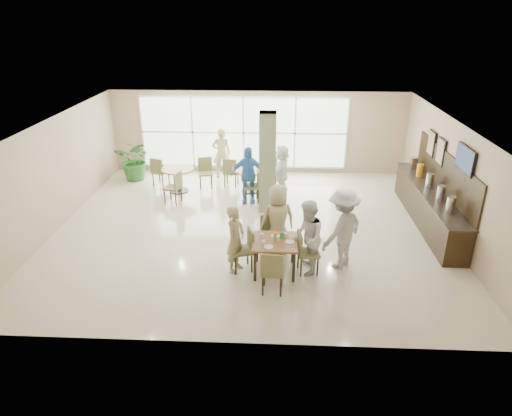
{
  "coord_description": "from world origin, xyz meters",
  "views": [
    {
      "loc": [
        0.66,
        -10.74,
        5.31
      ],
      "look_at": [
        0.2,
        -1.2,
        1.1
      ],
      "focal_mm": 32.0,
      "sensor_mm": 36.0,
      "label": 1
    }
  ],
  "objects_px": {
    "teen_far": "(278,220)",
    "main_table": "(275,245)",
    "teen_left": "(235,239)",
    "teen_standing": "(342,229)",
    "adult_a": "(248,175)",
    "adult_standing": "(221,153)",
    "round_table_left": "(178,174)",
    "round_table_right": "(251,173)",
    "teen_right": "(307,238)",
    "buffet_counter": "(429,204)",
    "adult_b": "(282,169)",
    "potted_plant": "(136,160)"
  },
  "relations": [
    {
      "from": "adult_b",
      "to": "teen_right",
      "type": "bearing_deg",
      "value": 23.78
    },
    {
      "from": "main_table",
      "to": "adult_b",
      "type": "distance_m",
      "value": 4.67
    },
    {
      "from": "teen_left",
      "to": "teen_standing",
      "type": "bearing_deg",
      "value": -59.88
    },
    {
      "from": "round_table_right",
      "to": "teen_left",
      "type": "bearing_deg",
      "value": -90.69
    },
    {
      "from": "adult_b",
      "to": "teen_left",
      "type": "bearing_deg",
      "value": 5.12
    },
    {
      "from": "teen_far",
      "to": "teen_standing",
      "type": "distance_m",
      "value": 1.51
    },
    {
      "from": "teen_far",
      "to": "teen_right",
      "type": "height_order",
      "value": "teen_far"
    },
    {
      "from": "main_table",
      "to": "adult_a",
      "type": "bearing_deg",
      "value": 102.15
    },
    {
      "from": "round_table_right",
      "to": "teen_right",
      "type": "bearing_deg",
      "value": -72.69
    },
    {
      "from": "round_table_left",
      "to": "adult_a",
      "type": "bearing_deg",
      "value": -19.13
    },
    {
      "from": "main_table",
      "to": "round_table_right",
      "type": "distance_m",
      "value": 4.82
    },
    {
      "from": "teen_far",
      "to": "teen_standing",
      "type": "xyz_separation_m",
      "value": [
        1.41,
        -0.53,
        0.07
      ]
    },
    {
      "from": "potted_plant",
      "to": "teen_far",
      "type": "relative_size",
      "value": 0.82
    },
    {
      "from": "teen_far",
      "to": "adult_b",
      "type": "relative_size",
      "value": 1.1
    },
    {
      "from": "round_table_left",
      "to": "round_table_right",
      "type": "height_order",
      "value": "same"
    },
    {
      "from": "round_table_left",
      "to": "adult_standing",
      "type": "relative_size",
      "value": 0.6
    },
    {
      "from": "teen_right",
      "to": "adult_a",
      "type": "distance_m",
      "value": 4.12
    },
    {
      "from": "round_table_right",
      "to": "teen_far",
      "type": "bearing_deg",
      "value": -77.9
    },
    {
      "from": "buffet_counter",
      "to": "adult_standing",
      "type": "bearing_deg",
      "value": 150.37
    },
    {
      "from": "teen_left",
      "to": "teen_standing",
      "type": "distance_m",
      "value": 2.33
    },
    {
      "from": "adult_a",
      "to": "adult_b",
      "type": "relative_size",
      "value": 1.11
    },
    {
      "from": "main_table",
      "to": "teen_far",
      "type": "height_order",
      "value": "teen_far"
    },
    {
      "from": "round_table_left",
      "to": "round_table_right",
      "type": "distance_m",
      "value": 2.28
    },
    {
      "from": "round_table_right",
      "to": "adult_b",
      "type": "height_order",
      "value": "adult_b"
    },
    {
      "from": "teen_standing",
      "to": "round_table_left",
      "type": "bearing_deg",
      "value": -90.08
    },
    {
      "from": "teen_right",
      "to": "buffet_counter",
      "type": "bearing_deg",
      "value": 126.29
    },
    {
      "from": "round_table_right",
      "to": "buffet_counter",
      "type": "xyz_separation_m",
      "value": [
        4.84,
        -2.13,
        -0.04
      ]
    },
    {
      "from": "round_table_left",
      "to": "teen_left",
      "type": "relative_size",
      "value": 0.68
    },
    {
      "from": "buffet_counter",
      "to": "adult_standing",
      "type": "xyz_separation_m",
      "value": [
        -5.9,
        3.35,
        0.3
      ]
    },
    {
      "from": "teen_far",
      "to": "teen_standing",
      "type": "bearing_deg",
      "value": 140.45
    },
    {
      "from": "main_table",
      "to": "adult_standing",
      "type": "distance_m",
      "value": 6.27
    },
    {
      "from": "potted_plant",
      "to": "adult_standing",
      "type": "distance_m",
      "value": 2.85
    },
    {
      "from": "teen_far",
      "to": "adult_b",
      "type": "height_order",
      "value": "teen_far"
    },
    {
      "from": "round_table_right",
      "to": "teen_far",
      "type": "distance_m",
      "value": 4.01
    },
    {
      "from": "main_table",
      "to": "teen_right",
      "type": "relative_size",
      "value": 0.58
    },
    {
      "from": "teen_standing",
      "to": "adult_a",
      "type": "relative_size",
      "value": 1.08
    },
    {
      "from": "teen_left",
      "to": "adult_a",
      "type": "bearing_deg",
      "value": 22.43
    },
    {
      "from": "teen_right",
      "to": "adult_standing",
      "type": "relative_size",
      "value": 0.97
    },
    {
      "from": "potted_plant",
      "to": "main_table",
      "type": "bearing_deg",
      "value": -50.32
    },
    {
      "from": "teen_far",
      "to": "main_table",
      "type": "bearing_deg",
      "value": 67.8
    },
    {
      "from": "teen_far",
      "to": "adult_standing",
      "type": "bearing_deg",
      "value": -88.54
    },
    {
      "from": "round_table_left",
      "to": "round_table_right",
      "type": "bearing_deg",
      "value": 3.27
    },
    {
      "from": "round_table_right",
      "to": "potted_plant",
      "type": "bearing_deg",
      "value": 167.29
    },
    {
      "from": "adult_b",
      "to": "adult_standing",
      "type": "distance_m",
      "value": 2.4
    },
    {
      "from": "buffet_counter",
      "to": "potted_plant",
      "type": "relative_size",
      "value": 3.41
    },
    {
      "from": "round_table_left",
      "to": "main_table",
      "type": "bearing_deg",
      "value": -56.52
    },
    {
      "from": "adult_standing",
      "to": "adult_b",
      "type": "bearing_deg",
      "value": 137.04
    },
    {
      "from": "teen_left",
      "to": "adult_a",
      "type": "relative_size",
      "value": 0.89
    },
    {
      "from": "round_table_left",
      "to": "teen_right",
      "type": "distance_m",
      "value": 5.94
    },
    {
      "from": "main_table",
      "to": "adult_standing",
      "type": "xyz_separation_m",
      "value": [
        -1.85,
        5.98,
        0.19
      ]
    }
  ]
}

